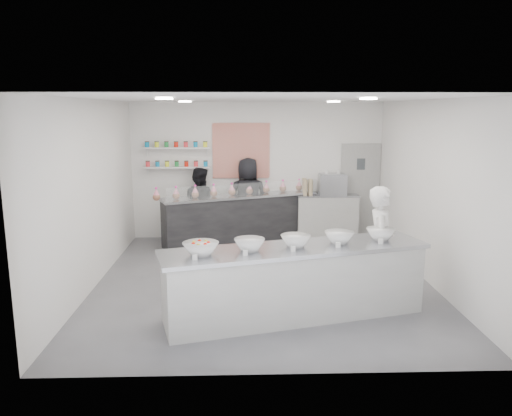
{
  "coord_description": "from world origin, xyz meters",
  "views": [
    {
      "loc": [
        -0.37,
        -7.97,
        2.83
      ],
      "look_at": [
        -0.11,
        0.4,
        1.18
      ],
      "focal_mm": 35.0,
      "sensor_mm": 36.0,
      "label": 1
    }
  ],
  "objects": [
    {
      "name": "sneeze_guard",
      "position": [
        -0.26,
        2.23,
        1.2
      ],
      "size": [
        3.12,
        1.23,
        0.29
      ],
      "primitive_type": "cube",
      "rotation": [
        0.0,
        0.0,
        0.37
      ],
      "color": "white",
      "rests_on": "back_bar"
    },
    {
      "name": "back_door",
      "position": [
        2.3,
        2.97,
        1.05
      ],
      "size": [
        0.88,
        0.04,
        2.1
      ],
      "primitive_type": "cube",
      "color": "#969693",
      "rests_on": "floor"
    },
    {
      "name": "cup_stacks",
      "position": [
        1.1,
        2.78,
        1.17
      ],
      "size": [
        0.26,
        0.24,
        0.34
      ],
      "primitive_type": null,
      "color": "tan",
      "rests_on": "espresso_ledge"
    },
    {
      "name": "prep_counter",
      "position": [
        0.37,
        -1.46,
        0.5
      ],
      "size": [
        3.77,
        1.76,
        1.0
      ],
      "primitive_type": "cube",
      "rotation": [
        0.0,
        0.0,
        0.26
      ],
      "color": "beige",
      "rests_on": "floor"
    },
    {
      "name": "back_bar",
      "position": [
        -0.37,
        2.51,
        0.53
      ],
      "size": [
        3.39,
        1.82,
        1.05
      ],
      "primitive_type": "cube",
      "rotation": [
        0.0,
        0.0,
        0.37
      ],
      "color": "black",
      "rests_on": "floor"
    },
    {
      "name": "label_cards",
      "position": [
        0.24,
        -1.97,
        1.04
      ],
      "size": [
        2.66,
        0.04,
        0.07
      ],
      "primitive_type": null,
      "color": "white",
      "rests_on": "prep_counter"
    },
    {
      "name": "cookie_bags",
      "position": [
        -0.37,
        2.51,
        1.19
      ],
      "size": [
        3.55,
        1.5,
        0.27
      ],
      "primitive_type": null,
      "rotation": [
        0.0,
        0.0,
        0.37
      ],
      "color": "pink",
      "rests_on": "back_bar"
    },
    {
      "name": "jar_shelf_upper",
      "position": [
        -1.75,
        2.9,
        2.02
      ],
      "size": [
        1.45,
        0.22,
        0.04
      ],
      "primitive_type": "cube",
      "color": "silver",
      "rests_on": "back_wall"
    },
    {
      "name": "downlight_2",
      "position": [
        -1.4,
        1.6,
        2.98
      ],
      "size": [
        0.24,
        0.24,
        0.02
      ],
      "primitive_type": "cylinder",
      "color": "white",
      "rests_on": "ceiling"
    },
    {
      "name": "downlight_0",
      "position": [
        -1.4,
        -1.0,
        2.98
      ],
      "size": [
        0.24,
        0.24,
        0.02
      ],
      "primitive_type": "cylinder",
      "color": "white",
      "rests_on": "ceiling"
    },
    {
      "name": "back_wall",
      "position": [
        0.0,
        3.0,
        1.5
      ],
      "size": [
        5.5,
        0.0,
        5.5
      ],
      "primitive_type": "plane",
      "rotation": [
        1.57,
        0.0,
        0.0
      ],
      "color": "white",
      "rests_on": "floor"
    },
    {
      "name": "prep_bowls",
      "position": [
        0.37,
        -1.46,
        1.09
      ],
      "size": [
        3.04,
        1.27,
        0.16
      ],
      "primitive_type": null,
      "rotation": [
        0.0,
        0.0,
        0.26
      ],
      "color": "white",
      "rests_on": "prep_counter"
    },
    {
      "name": "ceiling",
      "position": [
        0.0,
        0.0,
        3.0
      ],
      "size": [
        6.0,
        6.0,
        0.0
      ],
      "primitive_type": "plane",
      "rotation": [
        3.14,
        0.0,
        0.0
      ],
      "color": "white",
      "rests_on": "floor"
    },
    {
      "name": "pattern_panel",
      "position": [
        -0.35,
        2.98,
        1.95
      ],
      "size": [
        1.25,
        0.03,
        1.2
      ],
      "primitive_type": "cube",
      "color": "#BA1A00",
      "rests_on": "back_wall"
    },
    {
      "name": "downlight_1",
      "position": [
        1.4,
        -1.0,
        2.98
      ],
      "size": [
        0.24,
        0.24,
        0.02
      ],
      "primitive_type": "cylinder",
      "color": "white",
      "rests_on": "ceiling"
    },
    {
      "name": "floor",
      "position": [
        0.0,
        0.0,
        0.0
      ],
      "size": [
        6.0,
        6.0,
        0.0
      ],
      "primitive_type": "plane",
      "color": "#515156",
      "rests_on": "ground"
    },
    {
      "name": "downlight_3",
      "position": [
        1.4,
        1.6,
        2.98
      ],
      "size": [
        0.24,
        0.24,
        0.02
      ],
      "primitive_type": "cylinder",
      "color": "white",
      "rests_on": "ceiling"
    },
    {
      "name": "espresso_machine",
      "position": [
        1.64,
        2.78,
        1.22
      ],
      "size": [
        0.59,
        0.41,
        0.45
      ],
      "primitive_type": "cube",
      "color": "#93969E",
      "rests_on": "espresso_ledge"
    },
    {
      "name": "woman_prep",
      "position": [
        1.71,
        -0.86,
        0.87
      ],
      "size": [
        0.56,
        0.72,
        1.74
      ],
      "primitive_type": "imported",
      "rotation": [
        0.0,
        0.0,
        1.32
      ],
      "color": "white",
      "rests_on": "floor"
    },
    {
      "name": "preserve_jars",
      "position": [
        -1.75,
        2.88,
        1.88
      ],
      "size": [
        1.45,
        0.1,
        0.56
      ],
      "primitive_type": null,
      "color": "#FF373E",
      "rests_on": "jar_shelf_lower"
    },
    {
      "name": "jar_shelf_lower",
      "position": [
        -1.75,
        2.9,
        1.6
      ],
      "size": [
        1.45,
        0.22,
        0.04
      ],
      "primitive_type": "cube",
      "color": "silver",
      "rests_on": "back_wall"
    },
    {
      "name": "right_wall",
      "position": [
        2.75,
        0.0,
        1.5
      ],
      "size": [
        0.0,
        6.0,
        6.0
      ],
      "primitive_type": "plane",
      "rotation": [
        1.57,
        0.0,
        -1.57
      ],
      "color": "white",
      "rests_on": "floor"
    },
    {
      "name": "espresso_ledge",
      "position": [
        1.55,
        2.78,
        0.5
      ],
      "size": [
        1.34,
        0.43,
        1.0
      ],
      "primitive_type": "cube",
      "color": "beige",
      "rests_on": "floor"
    },
    {
      "name": "staff_right",
      "position": [
        -0.2,
        2.76,
        0.91
      ],
      "size": [
        0.94,
        0.67,
        1.82
      ],
      "primitive_type": "imported",
      "rotation": [
        0.0,
        0.0,
        3.24
      ],
      "color": "black",
      "rests_on": "floor"
    },
    {
      "name": "staff_left",
      "position": [
        -1.28,
        2.76,
        0.81
      ],
      "size": [
        0.94,
        0.84,
        1.61
      ],
      "primitive_type": "imported",
      "rotation": [
        0.0,
        0.0,
        2.79
      ],
      "color": "black",
      "rests_on": "floor"
    },
    {
      "name": "left_wall",
      "position": [
        -2.75,
        0.0,
        1.5
      ],
      "size": [
        0.0,
        6.0,
        6.0
      ],
      "primitive_type": "plane",
      "rotation": [
        1.57,
        0.0,
        1.57
      ],
      "color": "white",
      "rests_on": "floor"
    }
  ]
}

